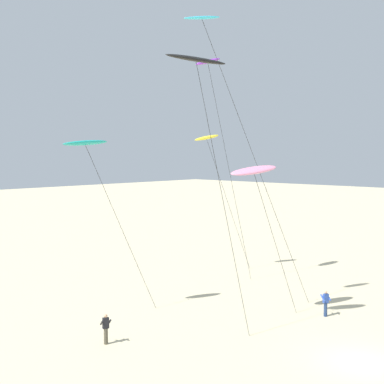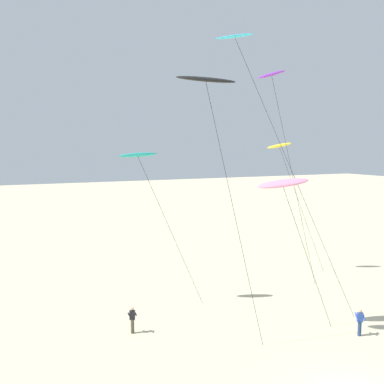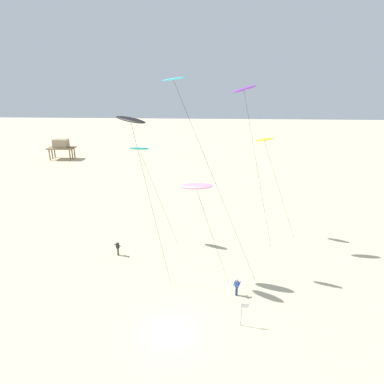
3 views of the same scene
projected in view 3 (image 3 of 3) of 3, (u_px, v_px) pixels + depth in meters
The scene contains 11 objects.
ground_plane at pixel (170, 332), 25.94m from camera, with size 260.00×260.00×0.00m, color beige.
kite_teal at pixel (139, 149), 37.34m from camera, with size 5.79×2.53×11.30m.
kite_pink at pixel (196, 186), 30.12m from camera, with size 4.92×2.21×9.82m.
kite_purple at pixel (244, 91), 34.52m from camera, with size 5.15×1.93×17.87m.
kite_black at pixel (131, 121), 28.21m from camera, with size 4.84×2.39×15.57m.
kite_cyan at pixel (176, 85), 29.50m from camera, with size 9.17×3.65×18.67m.
kite_yellow at pixel (265, 140), 38.71m from camera, with size 5.36×2.34×12.07m.
kite_flyer_nearest at pixel (118, 248), 36.64m from camera, with size 0.69×0.68×1.67m.
kite_flyer_middle at pixel (237, 287), 29.98m from camera, with size 0.70×0.69×1.67m.
stilt_house at pixel (61, 145), 77.48m from camera, with size 5.97×3.34×4.64m.
marker_flag at pixel (243, 310), 26.15m from camera, with size 0.57×0.05×2.10m.
Camera 3 is at (2.78, -20.73, 18.86)m, focal length 31.44 mm.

